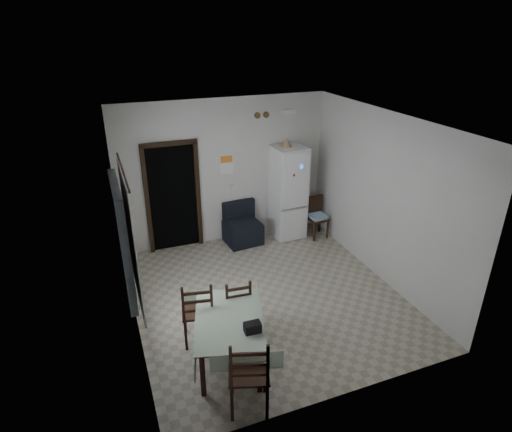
{
  "coord_description": "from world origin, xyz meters",
  "views": [
    {
      "loc": [
        -2.3,
        -5.46,
        4.18
      ],
      "look_at": [
        0.0,
        0.5,
        1.25
      ],
      "focal_mm": 30.0,
      "sensor_mm": 36.0,
      "label": 1
    }
  ],
  "objects_px": {
    "fridge": "(288,193)",
    "navy_seat": "(243,224)",
    "corner_chair": "(318,218)",
    "dining_chair_far_left": "(198,310)",
    "dining_chair_far_right": "(236,303)",
    "dining_chair_near_head": "(249,371)",
    "dining_table": "(230,339)"
  },
  "relations": [
    {
      "from": "dining_chair_far_right",
      "to": "navy_seat",
      "type": "bearing_deg",
      "value": -106.84
    },
    {
      "from": "navy_seat",
      "to": "dining_table",
      "type": "relative_size",
      "value": 0.63
    },
    {
      "from": "dining_chair_far_right",
      "to": "dining_chair_near_head",
      "type": "distance_m",
      "value": 1.42
    },
    {
      "from": "fridge",
      "to": "navy_seat",
      "type": "relative_size",
      "value": 2.31
    },
    {
      "from": "dining_chair_far_left",
      "to": "dining_chair_far_right",
      "type": "relative_size",
      "value": 1.13
    },
    {
      "from": "dining_table",
      "to": "dining_chair_far_right",
      "type": "height_order",
      "value": "dining_chair_far_right"
    },
    {
      "from": "navy_seat",
      "to": "dining_table",
      "type": "height_order",
      "value": "navy_seat"
    },
    {
      "from": "navy_seat",
      "to": "corner_chair",
      "type": "bearing_deg",
      "value": -16.18
    },
    {
      "from": "navy_seat",
      "to": "dining_chair_near_head",
      "type": "bearing_deg",
      "value": -113.58
    },
    {
      "from": "fridge",
      "to": "navy_seat",
      "type": "xyz_separation_m",
      "value": [
        -1.0,
        -0.0,
        -0.55
      ]
    },
    {
      "from": "fridge",
      "to": "dining_chair_near_head",
      "type": "relative_size",
      "value": 1.78
    },
    {
      "from": "fridge",
      "to": "dining_table",
      "type": "relative_size",
      "value": 1.45
    },
    {
      "from": "corner_chair",
      "to": "dining_table",
      "type": "xyz_separation_m",
      "value": [
        -2.84,
        -2.81,
        -0.09
      ]
    },
    {
      "from": "dining_table",
      "to": "dining_chair_near_head",
      "type": "bearing_deg",
      "value": -75.88
    },
    {
      "from": "corner_chair",
      "to": "dining_chair_near_head",
      "type": "relative_size",
      "value": 0.8
    },
    {
      "from": "dining_chair_far_right",
      "to": "dining_table",
      "type": "bearing_deg",
      "value": 68.44
    },
    {
      "from": "dining_chair_near_head",
      "to": "corner_chair",
      "type": "bearing_deg",
      "value": -110.16
    },
    {
      "from": "dining_chair_far_left",
      "to": "dining_chair_far_right",
      "type": "height_order",
      "value": "dining_chair_far_left"
    },
    {
      "from": "dining_chair_far_left",
      "to": "navy_seat",
      "type": "bearing_deg",
      "value": -110.58
    },
    {
      "from": "navy_seat",
      "to": "dining_chair_far_left",
      "type": "distance_m",
      "value": 3.01
    },
    {
      "from": "corner_chair",
      "to": "fridge",
      "type": "bearing_deg",
      "value": 148.05
    },
    {
      "from": "dining_chair_far_left",
      "to": "dining_chair_near_head",
      "type": "distance_m",
      "value": 1.38
    },
    {
      "from": "navy_seat",
      "to": "dining_table",
      "type": "xyz_separation_m",
      "value": [
        -1.28,
        -3.12,
        -0.07
      ]
    },
    {
      "from": "corner_chair",
      "to": "dining_chair_far_right",
      "type": "bearing_deg",
      "value": -142.06
    },
    {
      "from": "dining_chair_near_head",
      "to": "dining_table",
      "type": "bearing_deg",
      "value": -73.62
    },
    {
      "from": "corner_chair",
      "to": "dining_chair_near_head",
      "type": "distance_m",
      "value": 4.61
    },
    {
      "from": "navy_seat",
      "to": "dining_chair_near_head",
      "type": "height_order",
      "value": "dining_chair_near_head"
    },
    {
      "from": "navy_seat",
      "to": "dining_chair_far_left",
      "type": "xyz_separation_m",
      "value": [
        -1.57,
        -2.57,
        0.1
      ]
    },
    {
      "from": "corner_chair",
      "to": "dining_chair_near_head",
      "type": "xyz_separation_m",
      "value": [
        -2.86,
        -3.62,
        0.11
      ]
    },
    {
      "from": "fridge",
      "to": "dining_chair_near_head",
      "type": "height_order",
      "value": "fridge"
    },
    {
      "from": "fridge",
      "to": "dining_chair_far_left",
      "type": "distance_m",
      "value": 3.66
    },
    {
      "from": "fridge",
      "to": "dining_chair_far_left",
      "type": "height_order",
      "value": "fridge"
    }
  ]
}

